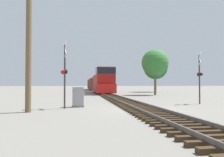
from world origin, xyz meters
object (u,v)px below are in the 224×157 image
object	(u,v)px
utility_pole	(29,34)
tree_mid_background	(156,67)
crossing_signal_near	(64,73)
tree_far_right	(155,63)
relay_cabinet	(78,97)
crossing_signal_far	(200,75)
freight_train	(96,84)

from	to	relation	value
utility_pole	tree_mid_background	world-z (taller)	utility_pole
crossing_signal_near	tree_far_right	xyz separation A→B (m)	(12.92, 17.53, 2.58)
crossing_signal_near	utility_pole	bearing A→B (deg)	-66.35
relay_cabinet	tree_mid_background	bearing A→B (deg)	60.69
crossing_signal_far	tree_mid_background	distance (m)	29.92
crossing_signal_near	relay_cabinet	bearing A→B (deg)	121.08
crossing_signal_near	relay_cabinet	world-z (taller)	crossing_signal_near
freight_train	crossing_signal_far	bearing A→B (deg)	-80.70
tree_far_right	crossing_signal_near	bearing A→B (deg)	-126.38
freight_train	crossing_signal_far	distance (m)	38.64
crossing_signal_far	relay_cabinet	bearing A→B (deg)	112.44
relay_cabinet	tree_mid_background	world-z (taller)	tree_mid_background
crossing_signal_near	crossing_signal_far	distance (m)	11.68
freight_train	utility_pole	world-z (taller)	utility_pole
tree_far_right	crossing_signal_far	bearing A→B (deg)	-95.24
utility_pole	freight_train	bearing A→B (deg)	80.08
crossing_signal_near	crossing_signal_far	world-z (taller)	crossing_signal_near
tree_mid_background	freight_train	bearing A→B (deg)	144.33
crossing_signal_far	relay_cabinet	distance (m)	10.74
freight_train	crossing_signal_far	world-z (taller)	freight_train
crossing_signal_far	relay_cabinet	world-z (taller)	crossing_signal_far
tree_far_right	tree_mid_background	world-z (taller)	tree_mid_background
freight_train	crossing_signal_far	xyz separation A→B (m)	(6.25, -38.13, 0.68)
relay_cabinet	tree_far_right	bearing A→B (deg)	54.10
crossing_signal_far	freight_train	bearing A→B (deg)	26.11
freight_train	relay_cabinet	world-z (taller)	freight_train
tree_far_right	relay_cabinet	bearing A→B (deg)	-125.90
crossing_signal_far	crossing_signal_near	bearing A→B (deg)	116.90
relay_cabinet	tree_far_right	xyz separation A→B (m)	(11.96, 16.52, 4.39)
tree_far_right	tree_mid_background	xyz separation A→B (m)	(4.95, 13.59, 0.41)
crossing_signal_far	tree_far_right	xyz separation A→B (m)	(1.42, 15.49, 2.61)
relay_cabinet	crossing_signal_near	bearing A→B (deg)	-133.51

